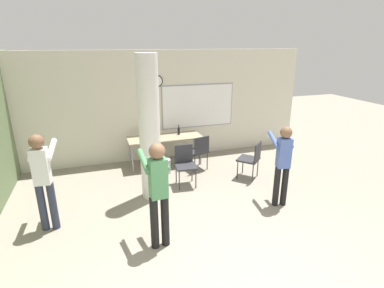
% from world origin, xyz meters
% --- Properties ---
extents(wall_back, '(8.00, 0.15, 2.80)m').
position_xyz_m(wall_back, '(0.02, 5.06, 1.40)').
color(wall_back, beige).
rests_on(wall_back, ground_plane).
extents(support_pillar, '(0.40, 0.40, 2.80)m').
position_xyz_m(support_pillar, '(-0.67, 2.95, 1.40)').
color(support_pillar, silver).
rests_on(support_pillar, ground_plane).
extents(folding_table, '(1.83, 0.68, 0.73)m').
position_xyz_m(folding_table, '(-0.03, 4.50, 0.68)').
color(folding_table, tan).
rests_on(folding_table, ground_plane).
extents(bottle_on_table, '(0.06, 0.06, 0.25)m').
position_xyz_m(bottle_on_table, '(0.36, 4.59, 0.83)').
color(bottle_on_table, black).
rests_on(bottle_on_table, folding_table).
extents(waste_bin, '(0.25, 0.25, 0.34)m').
position_xyz_m(waste_bin, '(-0.16, 3.96, 0.17)').
color(waste_bin, '#B2B2B7').
rests_on(waste_bin, ground_plane).
extents(chair_mid_room, '(0.62, 0.62, 0.87)m').
position_xyz_m(chair_mid_room, '(1.63, 3.07, 0.51)').
color(chair_mid_room, '#2D2D33').
rests_on(chair_mid_room, ground_plane).
extents(chair_table_front, '(0.48, 0.48, 0.87)m').
position_xyz_m(chair_table_front, '(0.12, 3.26, 0.51)').
color(chair_table_front, '#2D2D33').
rests_on(chair_table_front, ground_plane).
extents(chair_table_right, '(0.53, 0.53, 0.87)m').
position_xyz_m(chair_table_right, '(0.67, 3.91, 0.51)').
color(chair_table_right, '#2D2D33').
rests_on(chair_table_right, ground_plane).
extents(person_playing_side, '(0.43, 0.64, 1.56)m').
position_xyz_m(person_playing_side, '(1.58, 1.86, 0.92)').
color(person_playing_side, black).
rests_on(person_playing_side, ground_plane).
extents(person_watching_back, '(0.41, 0.63, 1.65)m').
position_xyz_m(person_watching_back, '(-2.51, 2.39, 0.97)').
color(person_watching_back, '#2D3347').
rests_on(person_watching_back, ground_plane).
extents(person_playing_front, '(0.40, 0.65, 1.67)m').
position_xyz_m(person_playing_front, '(-0.86, 1.37, 0.98)').
color(person_playing_front, black).
rests_on(person_playing_front, ground_plane).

